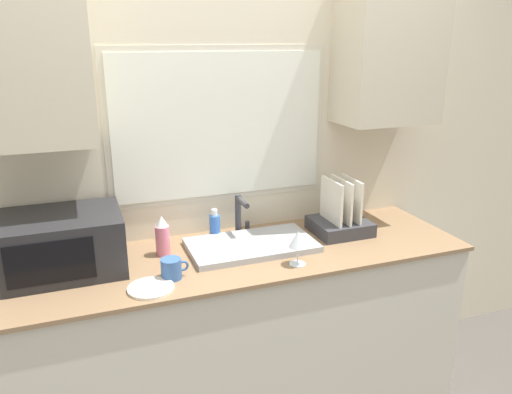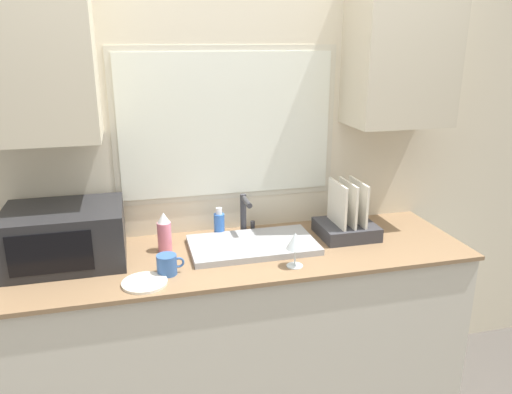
{
  "view_description": "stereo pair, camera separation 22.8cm",
  "coord_description": "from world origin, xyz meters",
  "px_view_note": "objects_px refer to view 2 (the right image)",
  "views": [
    {
      "loc": [
        -0.7,
        -1.75,
        1.9
      ],
      "look_at": [
        0.06,
        0.29,
        1.2
      ],
      "focal_mm": 35.0,
      "sensor_mm": 36.0,
      "label": 1
    },
    {
      "loc": [
        -0.48,
        -1.82,
        1.9
      ],
      "look_at": [
        0.06,
        0.29,
        1.2
      ],
      "focal_mm": 35.0,
      "sensor_mm": 36.0,
      "label": 2
    }
  ],
  "objects_px": {
    "mug_near_sink": "(167,265)",
    "spray_bottle": "(164,232)",
    "soap_bottle": "(219,224)",
    "wine_glass": "(295,242)",
    "dish_rack": "(346,223)",
    "microwave": "(65,236)",
    "faucet": "(245,212)"
  },
  "relations": [
    {
      "from": "faucet",
      "to": "microwave",
      "type": "xyz_separation_m",
      "value": [
        -0.86,
        -0.12,
        0.0
      ]
    },
    {
      "from": "mug_near_sink",
      "to": "spray_bottle",
      "type": "bearing_deg",
      "value": 87.82
    },
    {
      "from": "soap_bottle",
      "to": "wine_glass",
      "type": "distance_m",
      "value": 0.51
    },
    {
      "from": "faucet",
      "to": "mug_near_sink",
      "type": "height_order",
      "value": "faucet"
    },
    {
      "from": "soap_bottle",
      "to": "microwave",
      "type": "bearing_deg",
      "value": -169.69
    },
    {
      "from": "microwave",
      "to": "soap_bottle",
      "type": "relative_size",
      "value": 3.37
    },
    {
      "from": "soap_bottle",
      "to": "wine_glass",
      "type": "relative_size",
      "value": 0.95
    },
    {
      "from": "soap_bottle",
      "to": "mug_near_sink",
      "type": "height_order",
      "value": "soap_bottle"
    },
    {
      "from": "spray_bottle",
      "to": "soap_bottle",
      "type": "bearing_deg",
      "value": 22.37
    },
    {
      "from": "mug_near_sink",
      "to": "wine_glass",
      "type": "height_order",
      "value": "wine_glass"
    },
    {
      "from": "microwave",
      "to": "mug_near_sink",
      "type": "distance_m",
      "value": 0.5
    },
    {
      "from": "faucet",
      "to": "wine_glass",
      "type": "relative_size",
      "value": 1.31
    },
    {
      "from": "wine_glass",
      "to": "mug_near_sink",
      "type": "bearing_deg",
      "value": 173.58
    },
    {
      "from": "faucet",
      "to": "microwave",
      "type": "relative_size",
      "value": 0.41
    },
    {
      "from": "wine_glass",
      "to": "dish_rack",
      "type": "bearing_deg",
      "value": 36.62
    },
    {
      "from": "faucet",
      "to": "dish_rack",
      "type": "height_order",
      "value": "dish_rack"
    },
    {
      "from": "dish_rack",
      "to": "spray_bottle",
      "type": "xyz_separation_m",
      "value": [
        -0.92,
        0.04,
        0.02
      ]
    },
    {
      "from": "spray_bottle",
      "to": "soap_bottle",
      "type": "distance_m",
      "value": 0.31
    },
    {
      "from": "mug_near_sink",
      "to": "wine_glass",
      "type": "xyz_separation_m",
      "value": [
        0.56,
        -0.06,
        0.07
      ]
    },
    {
      "from": "microwave",
      "to": "soap_bottle",
      "type": "bearing_deg",
      "value": 10.31
    },
    {
      "from": "microwave",
      "to": "mug_near_sink",
      "type": "bearing_deg",
      "value": -29.18
    },
    {
      "from": "faucet",
      "to": "soap_bottle",
      "type": "xyz_separation_m",
      "value": [
        -0.13,
        0.01,
        -0.06
      ]
    },
    {
      "from": "faucet",
      "to": "dish_rack",
      "type": "xyz_separation_m",
      "value": [
        0.5,
        -0.15,
        -0.05
      ]
    },
    {
      "from": "mug_near_sink",
      "to": "wine_glass",
      "type": "bearing_deg",
      "value": -6.42
    },
    {
      "from": "wine_glass",
      "to": "soap_bottle",
      "type": "bearing_deg",
      "value": 121.11
    },
    {
      "from": "microwave",
      "to": "wine_glass",
      "type": "height_order",
      "value": "microwave"
    },
    {
      "from": "dish_rack",
      "to": "soap_bottle",
      "type": "relative_size",
      "value": 1.9
    },
    {
      "from": "spray_bottle",
      "to": "microwave",
      "type": "bearing_deg",
      "value": -178.13
    },
    {
      "from": "dish_rack",
      "to": "spray_bottle",
      "type": "distance_m",
      "value": 0.92
    },
    {
      "from": "microwave",
      "to": "spray_bottle",
      "type": "relative_size",
      "value": 2.66
    },
    {
      "from": "microwave",
      "to": "dish_rack",
      "type": "distance_m",
      "value": 1.36
    },
    {
      "from": "faucet",
      "to": "wine_glass",
      "type": "bearing_deg",
      "value": -73.33
    }
  ]
}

